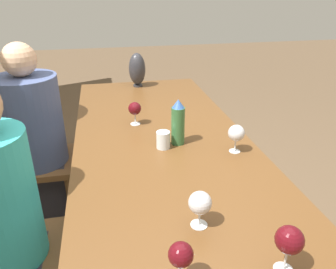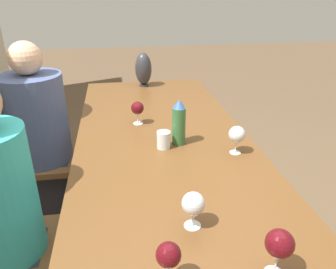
{
  "view_description": "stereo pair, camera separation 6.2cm",
  "coord_description": "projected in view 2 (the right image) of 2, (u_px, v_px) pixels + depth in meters",
  "views": [
    {
      "loc": [
        -1.5,
        0.29,
        1.53
      ],
      "look_at": [
        -0.08,
        0.0,
        0.84
      ],
      "focal_mm": 35.0,
      "sensor_mm": 36.0,
      "label": 1
    },
    {
      "loc": [
        -1.51,
        0.23,
        1.53
      ],
      "look_at": [
        -0.08,
        0.0,
        0.84
      ],
      "focal_mm": 35.0,
      "sensor_mm": 36.0,
      "label": 2
    }
  ],
  "objects": [
    {
      "name": "vase",
      "position": [
        143.0,
        69.0,
        2.62
      ],
      "size": [
        0.13,
        0.13,
        0.27
      ],
      "color": "#2D2D33",
      "rests_on": "dining_table"
    },
    {
      "name": "person_near",
      "position": [
        1.0,
        208.0,
        1.36
      ],
      "size": [
        0.33,
        0.33,
        1.24
      ],
      "color": "#2D2D38",
      "rests_on": "ground_plane"
    },
    {
      "name": "wine_glass_4",
      "position": [
        237.0,
        135.0,
        1.6
      ],
      "size": [
        0.08,
        0.08,
        0.14
      ],
      "color": "silver",
      "rests_on": "dining_table"
    },
    {
      "name": "dining_table",
      "position": [
        166.0,
        157.0,
        1.75
      ],
      "size": [
        2.44,
        0.94,
        0.74
      ],
      "color": "brown",
      "rests_on": "ground_plane"
    },
    {
      "name": "person_far",
      "position": [
        41.0,
        131.0,
        2.13
      ],
      "size": [
        0.39,
        0.39,
        1.21
      ],
      "color": "#2D2D38",
      "rests_on": "ground_plane"
    },
    {
      "name": "wine_glass_2",
      "position": [
        194.0,
        204.0,
        1.11
      ],
      "size": [
        0.08,
        0.08,
        0.14
      ],
      "color": "silver",
      "rests_on": "dining_table"
    },
    {
      "name": "wine_glass_5",
      "position": [
        280.0,
        244.0,
        0.92
      ],
      "size": [
        0.08,
        0.08,
        0.16
      ],
      "color": "silver",
      "rests_on": "dining_table"
    },
    {
      "name": "wine_glass_3",
      "position": [
        168.0,
        256.0,
        0.89
      ],
      "size": [
        0.07,
        0.07,
        0.14
      ],
      "color": "silver",
      "rests_on": "dining_table"
    },
    {
      "name": "chair_far",
      "position": [
        30.0,
        151.0,
        2.17
      ],
      "size": [
        0.44,
        0.44,
        0.97
      ],
      "color": "brown",
      "rests_on": "ground_plane"
    },
    {
      "name": "ground_plane",
      "position": [
        166.0,
        252.0,
        2.03
      ],
      "size": [
        14.0,
        14.0,
        0.0
      ],
      "primitive_type": "plane",
      "color": "brown"
    },
    {
      "name": "water_tumbler",
      "position": [
        164.0,
        140.0,
        1.67
      ],
      "size": [
        0.07,
        0.07,
        0.09
      ],
      "color": "silver",
      "rests_on": "dining_table"
    },
    {
      "name": "wine_glass_0",
      "position": [
        137.0,
        108.0,
        1.94
      ],
      "size": [
        0.08,
        0.08,
        0.14
      ],
      "color": "silver",
      "rests_on": "dining_table"
    },
    {
      "name": "water_bottle",
      "position": [
        179.0,
        123.0,
        1.69
      ],
      "size": [
        0.07,
        0.07,
        0.24
      ],
      "color": "#336638",
      "rests_on": "dining_table"
    }
  ]
}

